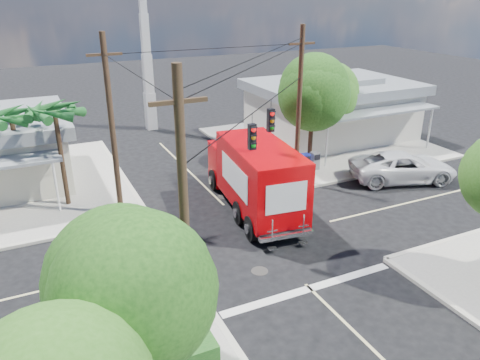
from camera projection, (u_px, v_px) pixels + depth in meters
ground at (259, 239)px, 21.64m from camera, size 120.00×120.00×0.00m
sidewalk_ne at (320, 142)px, 35.02m from camera, size 14.12×14.12×0.14m
road_markings at (274, 254)px, 20.40m from camera, size 32.00×32.00×0.01m
building_ne at (332, 107)px, 35.71m from camera, size 11.80×10.20×4.50m
radio_tower at (147, 59)px, 36.40m from camera, size 0.80×0.80×17.00m
tree_sw_front at (145, 284)px, 10.91m from camera, size 3.88×3.78×6.03m
tree_ne_front at (314, 95)px, 28.33m from camera, size 4.21×4.14×6.66m
tree_ne_back at (327, 94)px, 31.42m from camera, size 3.77×3.66×5.82m
palm_nw_front at (55, 113)px, 23.01m from camera, size 3.01×3.08×5.59m
palm_nw_back at (11, 118)px, 23.61m from camera, size 3.01×3.08×5.19m
utility_poles at (211, 137)px, 20.57m from camera, size 12.00×10.68×9.00m
vending_boxes at (305, 162)px, 29.14m from camera, size 1.90×0.50×1.10m
delivery_truck at (255, 176)px, 23.77m from camera, size 3.62×8.88×3.74m
parked_car at (403, 167)px, 27.93m from camera, size 6.81×4.72×1.73m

